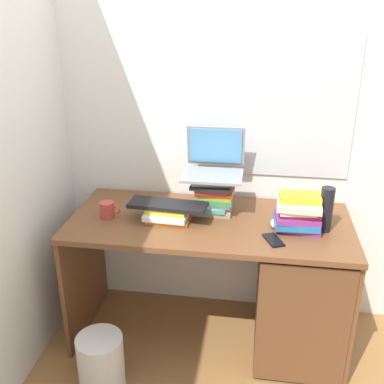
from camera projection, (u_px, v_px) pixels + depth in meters
The scene contains 14 objects.
ground_plane at pixel (208, 334), 2.77m from camera, with size 6.00×6.00×0.00m, color olive.
wall_back at pixel (220, 109), 2.62m from camera, with size 6.00×0.06×2.60m.
wall_left at pixel (33, 119), 2.40m from camera, with size 0.05×6.00×2.60m, color silver.
desk at pixel (279, 284), 2.53m from camera, with size 1.53×0.69×0.77m.
book_stack_tall at pixel (213, 195), 2.52m from camera, with size 0.24×0.20×0.21m.
book_stack_keyboard_riser at pixel (168, 214), 2.45m from camera, with size 0.25×0.18×0.08m.
book_stack_side at pixel (298, 214), 2.33m from camera, with size 0.25×0.19×0.19m.
laptop at pixel (215, 163), 2.51m from camera, with size 0.33×0.30×0.25m.
keyboard at pixel (168, 205), 2.44m from camera, with size 0.42×0.14×0.02m, color black.
computer_mouse at pixel (276, 224), 2.39m from camera, with size 0.06×0.10×0.04m, color #A5A8AD.
mug at pixel (108, 210), 2.49m from camera, with size 0.11×0.08×0.09m.
water_bottle at pixel (326, 209), 2.32m from camera, with size 0.07×0.07×0.24m, color black.
cell_phone at pixel (273, 240), 2.25m from camera, with size 0.07×0.14×0.01m, color black.
wastebasket at pixel (101, 362), 2.35m from camera, with size 0.24×0.24×0.30m, color silver.
Camera 1 is at (0.24, -2.21, 1.87)m, focal length 42.59 mm.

